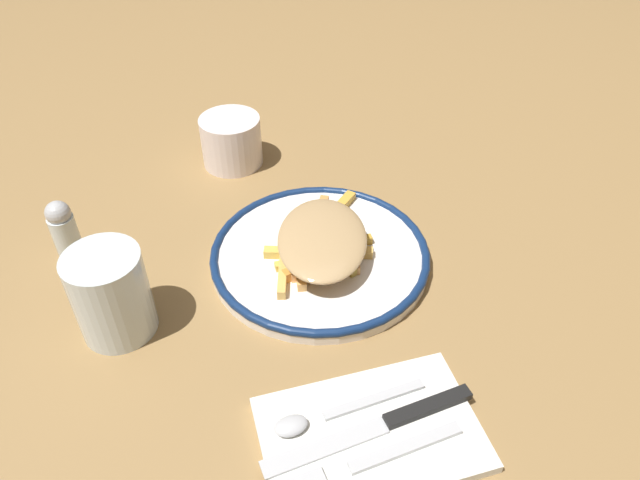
{
  "coord_description": "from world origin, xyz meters",
  "views": [
    {
      "loc": [
        -0.51,
        0.18,
        0.5
      ],
      "look_at": [
        0.0,
        0.0,
        0.03
      ],
      "focal_mm": 33.29,
      "sensor_mm": 36.0,
      "label": 1
    }
  ],
  "objects_px": {
    "fork": "(371,461)",
    "water_glass": "(111,294)",
    "napkin": "(370,434)",
    "coffee_mug": "(231,141)",
    "fries_heap": "(320,242)",
    "spoon": "(325,415)",
    "knife": "(389,422)",
    "salt_shaker": "(64,229)",
    "plate": "(320,255)"
  },
  "relations": [
    {
      "from": "knife",
      "to": "coffee_mug",
      "type": "relative_size",
      "value": 1.85
    },
    {
      "from": "fries_heap",
      "to": "coffee_mug",
      "type": "height_order",
      "value": "coffee_mug"
    },
    {
      "from": "fries_heap",
      "to": "knife",
      "type": "xyz_separation_m",
      "value": [
        -0.24,
        0.02,
        -0.02
      ]
    },
    {
      "from": "knife",
      "to": "salt_shaker",
      "type": "height_order",
      "value": "salt_shaker"
    },
    {
      "from": "water_glass",
      "to": "coffee_mug",
      "type": "distance_m",
      "value": 0.34
    },
    {
      "from": "fork",
      "to": "coffee_mug",
      "type": "height_order",
      "value": "coffee_mug"
    },
    {
      "from": "fork",
      "to": "coffee_mug",
      "type": "xyz_separation_m",
      "value": [
        0.53,
        -0.0,
        0.02
      ]
    },
    {
      "from": "napkin",
      "to": "coffee_mug",
      "type": "relative_size",
      "value": 1.76
    },
    {
      "from": "plate",
      "to": "fork",
      "type": "relative_size",
      "value": 1.52
    },
    {
      "from": "fork",
      "to": "knife",
      "type": "distance_m",
      "value": 0.04
    },
    {
      "from": "napkin",
      "to": "salt_shaker",
      "type": "distance_m",
      "value": 0.44
    },
    {
      "from": "fries_heap",
      "to": "napkin",
      "type": "height_order",
      "value": "fries_heap"
    },
    {
      "from": "fries_heap",
      "to": "salt_shaker",
      "type": "height_order",
      "value": "salt_shaker"
    },
    {
      "from": "napkin",
      "to": "salt_shaker",
      "type": "height_order",
      "value": "salt_shaker"
    },
    {
      "from": "spoon",
      "to": "fork",
      "type": "bearing_deg",
      "value": -157.86
    },
    {
      "from": "fork",
      "to": "spoon",
      "type": "bearing_deg",
      "value": 22.14
    },
    {
      "from": "spoon",
      "to": "fries_heap",
      "type": "bearing_deg",
      "value": -18.89
    },
    {
      "from": "fork",
      "to": "water_glass",
      "type": "distance_m",
      "value": 0.31
    },
    {
      "from": "fork",
      "to": "knife",
      "type": "xyz_separation_m",
      "value": [
        0.03,
        -0.03,
        0.0
      ]
    },
    {
      "from": "fork",
      "to": "salt_shaker",
      "type": "height_order",
      "value": "salt_shaker"
    },
    {
      "from": "napkin",
      "to": "spoon",
      "type": "bearing_deg",
      "value": 51.84
    },
    {
      "from": "salt_shaker",
      "to": "knife",
      "type": "bearing_deg",
      "value": -143.56
    },
    {
      "from": "fries_heap",
      "to": "knife",
      "type": "height_order",
      "value": "fries_heap"
    },
    {
      "from": "knife",
      "to": "salt_shaker",
      "type": "distance_m",
      "value": 0.45
    },
    {
      "from": "napkin",
      "to": "plate",
      "type": "bearing_deg",
      "value": -9.11
    },
    {
      "from": "napkin",
      "to": "fork",
      "type": "height_order",
      "value": "fork"
    },
    {
      "from": "napkin",
      "to": "salt_shaker",
      "type": "bearing_deg",
      "value": 34.4
    },
    {
      "from": "fork",
      "to": "salt_shaker",
      "type": "relative_size",
      "value": 2.23
    },
    {
      "from": "plate",
      "to": "coffee_mug",
      "type": "xyz_separation_m",
      "value": [
        0.26,
        0.05,
        0.03
      ]
    },
    {
      "from": "plate",
      "to": "knife",
      "type": "distance_m",
      "value": 0.24
    },
    {
      "from": "fries_heap",
      "to": "fork",
      "type": "height_order",
      "value": "fries_heap"
    },
    {
      "from": "knife",
      "to": "spoon",
      "type": "distance_m",
      "value": 0.06
    },
    {
      "from": "plate",
      "to": "coffee_mug",
      "type": "distance_m",
      "value": 0.26
    },
    {
      "from": "coffee_mug",
      "to": "water_glass",
      "type": "bearing_deg",
      "value": 145.27
    },
    {
      "from": "fries_heap",
      "to": "spoon",
      "type": "xyz_separation_m",
      "value": [
        -0.21,
        0.07,
        -0.02
      ]
    },
    {
      "from": "plate",
      "to": "water_glass",
      "type": "xyz_separation_m",
      "value": [
        -0.03,
        0.24,
        0.04
      ]
    },
    {
      "from": "plate",
      "to": "napkin",
      "type": "bearing_deg",
      "value": 170.89
    },
    {
      "from": "knife",
      "to": "spoon",
      "type": "bearing_deg",
      "value": 63.66
    },
    {
      "from": "plate",
      "to": "knife",
      "type": "height_order",
      "value": "plate"
    },
    {
      "from": "knife",
      "to": "salt_shaker",
      "type": "xyz_separation_m",
      "value": [
        0.36,
        0.27,
        0.03
      ]
    },
    {
      "from": "knife",
      "to": "water_glass",
      "type": "bearing_deg",
      "value": 45.73
    },
    {
      "from": "plate",
      "to": "spoon",
      "type": "xyz_separation_m",
      "value": [
        -0.21,
        0.07,
        0.0
      ]
    },
    {
      "from": "water_glass",
      "to": "salt_shaker",
      "type": "distance_m",
      "value": 0.15
    },
    {
      "from": "water_glass",
      "to": "salt_shaker",
      "type": "height_order",
      "value": "water_glass"
    },
    {
      "from": "fork",
      "to": "spoon",
      "type": "xyz_separation_m",
      "value": [
        0.06,
        0.02,
        0.0
      ]
    },
    {
      "from": "fries_heap",
      "to": "coffee_mug",
      "type": "xyz_separation_m",
      "value": [
        0.26,
        0.05,
        0.0
      ]
    },
    {
      "from": "spoon",
      "to": "napkin",
      "type": "bearing_deg",
      "value": -128.16
    },
    {
      "from": "fries_heap",
      "to": "napkin",
      "type": "xyz_separation_m",
      "value": [
        -0.24,
        0.04,
        -0.03
      ]
    },
    {
      "from": "plate",
      "to": "fries_heap",
      "type": "bearing_deg",
      "value": 159.22
    },
    {
      "from": "water_glass",
      "to": "coffee_mug",
      "type": "xyz_separation_m",
      "value": [
        0.28,
        -0.19,
        -0.01
      ]
    }
  ]
}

